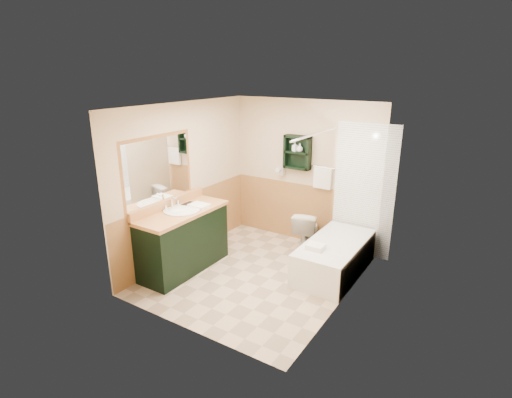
% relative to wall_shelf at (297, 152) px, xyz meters
% --- Properties ---
extents(floor, '(3.00, 3.00, 0.00)m').
position_rel_wall_shelf_xyz_m(floor, '(0.10, -1.41, -1.55)').
color(floor, beige).
rests_on(floor, ground).
extents(back_wall, '(2.60, 0.04, 2.40)m').
position_rel_wall_shelf_xyz_m(back_wall, '(0.10, 0.11, -0.35)').
color(back_wall, beige).
rests_on(back_wall, ground).
extents(left_wall, '(0.04, 3.00, 2.40)m').
position_rel_wall_shelf_xyz_m(left_wall, '(-1.22, -1.41, -0.35)').
color(left_wall, beige).
rests_on(left_wall, ground).
extents(right_wall, '(0.04, 3.00, 2.40)m').
position_rel_wall_shelf_xyz_m(right_wall, '(1.42, -1.41, -0.35)').
color(right_wall, beige).
rests_on(right_wall, ground).
extents(ceiling, '(2.60, 3.00, 0.04)m').
position_rel_wall_shelf_xyz_m(ceiling, '(0.10, -1.41, 0.87)').
color(ceiling, white).
rests_on(ceiling, back_wall).
extents(wainscot_left, '(2.98, 2.98, 1.00)m').
position_rel_wall_shelf_xyz_m(wainscot_left, '(-1.19, -1.41, -1.05)').
color(wainscot_left, tan).
rests_on(wainscot_left, left_wall).
extents(wainscot_back, '(2.58, 2.58, 1.00)m').
position_rel_wall_shelf_xyz_m(wainscot_back, '(0.10, 0.08, -1.05)').
color(wainscot_back, tan).
rests_on(wainscot_back, back_wall).
extents(mirror_frame, '(1.30, 1.30, 1.00)m').
position_rel_wall_shelf_xyz_m(mirror_frame, '(-1.17, -1.96, -0.05)').
color(mirror_frame, olive).
rests_on(mirror_frame, left_wall).
extents(mirror_glass, '(1.20, 1.20, 0.90)m').
position_rel_wall_shelf_xyz_m(mirror_glass, '(-1.17, -1.96, -0.05)').
color(mirror_glass, white).
rests_on(mirror_glass, left_wall).
extents(tile_right, '(1.50, 1.50, 2.10)m').
position_rel_wall_shelf_xyz_m(tile_right, '(1.38, -0.66, -0.50)').
color(tile_right, white).
rests_on(tile_right, right_wall).
extents(tile_back, '(0.95, 0.95, 2.10)m').
position_rel_wall_shelf_xyz_m(tile_back, '(1.13, 0.07, -0.50)').
color(tile_back, white).
rests_on(tile_back, back_wall).
extents(tile_accent, '(1.50, 1.50, 0.10)m').
position_rel_wall_shelf_xyz_m(tile_accent, '(1.37, -0.66, 0.35)').
color(tile_accent, '#154B2F').
rests_on(tile_accent, right_wall).
extents(wall_shelf, '(0.45, 0.15, 0.55)m').
position_rel_wall_shelf_xyz_m(wall_shelf, '(0.00, 0.00, 0.00)').
color(wall_shelf, black).
rests_on(wall_shelf, back_wall).
extents(hair_dryer, '(0.10, 0.24, 0.18)m').
position_rel_wall_shelf_xyz_m(hair_dryer, '(-0.30, 0.02, -0.35)').
color(hair_dryer, silver).
rests_on(hair_dryer, back_wall).
extents(towel_bar, '(0.40, 0.06, 0.40)m').
position_rel_wall_shelf_xyz_m(towel_bar, '(0.45, 0.04, -0.20)').
color(towel_bar, white).
rests_on(towel_bar, back_wall).
extents(curtain_rod, '(0.03, 1.60, 0.03)m').
position_rel_wall_shelf_xyz_m(curtain_rod, '(0.63, -0.66, 0.45)').
color(curtain_rod, silver).
rests_on(curtain_rod, back_wall).
extents(shower_curtain, '(1.05, 1.05, 1.70)m').
position_rel_wall_shelf_xyz_m(shower_curtain, '(0.63, -0.48, -0.40)').
color(shower_curtain, beige).
rests_on(shower_curtain, curtain_rod).
extents(vanity, '(0.59, 1.46, 0.92)m').
position_rel_wall_shelf_xyz_m(vanity, '(-0.89, -1.83, -1.09)').
color(vanity, black).
rests_on(vanity, ground).
extents(bathtub, '(0.73, 1.50, 0.49)m').
position_rel_wall_shelf_xyz_m(bathtub, '(1.03, -0.74, -1.31)').
color(bathtub, white).
rests_on(bathtub, ground).
extents(toilet, '(0.53, 0.75, 0.66)m').
position_rel_wall_shelf_xyz_m(toilet, '(0.33, -0.24, -1.22)').
color(toilet, white).
rests_on(toilet, ground).
extents(counter_towel, '(0.28, 0.22, 0.04)m').
position_rel_wall_shelf_xyz_m(counter_towel, '(-0.79, -1.56, -0.61)').
color(counter_towel, white).
rests_on(counter_towel, vanity).
extents(vanity_book, '(0.16, 0.03, 0.21)m').
position_rel_wall_shelf_xyz_m(vanity_book, '(-1.06, -1.57, -0.53)').
color(vanity_book, black).
rests_on(vanity_book, vanity).
extents(tub_towel, '(0.24, 0.20, 0.07)m').
position_rel_wall_shelf_xyz_m(tub_towel, '(0.88, -1.12, -1.03)').
color(tub_towel, white).
rests_on(tub_towel, bathtub).
extents(soap_bottle_a, '(0.10, 0.16, 0.07)m').
position_rel_wall_shelf_xyz_m(soap_bottle_a, '(-0.04, -0.01, 0.05)').
color(soap_bottle_a, white).
rests_on(soap_bottle_a, wall_shelf).
extents(soap_bottle_b, '(0.15, 0.17, 0.11)m').
position_rel_wall_shelf_xyz_m(soap_bottle_b, '(0.04, -0.01, 0.07)').
color(soap_bottle_b, white).
rests_on(soap_bottle_b, wall_shelf).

